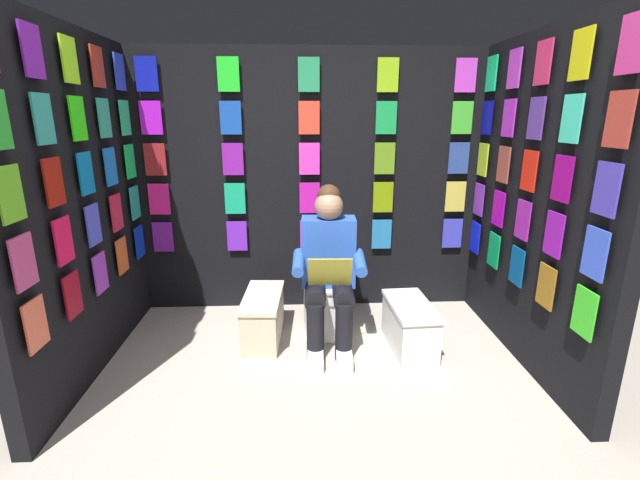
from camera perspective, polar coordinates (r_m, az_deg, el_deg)
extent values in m
plane|color=#B2A899|center=(2.51, -0.06, -25.85)|extent=(30.00, 30.00, 0.00)
cube|color=black|center=(3.81, -1.40, 7.29)|extent=(2.99, 0.10, 2.21)
cube|color=#711990|center=(3.99, -19.73, 0.37)|extent=(0.17, 0.01, 0.26)
cube|color=#6D22C9|center=(3.85, -10.74, 0.51)|extent=(0.17, 0.01, 0.26)
cube|color=purple|center=(3.81, -1.33, 0.64)|extent=(0.17, 0.01, 0.26)
cube|color=#2374B4|center=(3.88, 8.01, 0.75)|extent=(0.17, 0.01, 0.26)
cube|color=#3C3EBF|center=(4.04, 16.82, 0.84)|extent=(0.17, 0.01, 0.26)
cube|color=#ED1A84|center=(3.92, -20.18, 5.01)|extent=(0.17, 0.01, 0.26)
cube|color=#15AB73|center=(3.78, -11.00, 5.32)|extent=(0.17, 0.01, 0.26)
cube|color=#C919A0|center=(3.74, -1.36, 5.50)|extent=(0.17, 0.01, 0.26)
cube|color=#71900A|center=(3.81, 8.20, 5.53)|extent=(0.17, 0.01, 0.26)
cube|color=gold|center=(3.97, 17.20, 5.41)|extent=(0.17, 0.01, 0.26)
cube|color=maroon|center=(3.87, -20.64, 9.77)|extent=(0.17, 0.01, 0.26)
cube|color=purple|center=(3.73, -11.26, 10.27)|extent=(0.17, 0.01, 0.26)
cube|color=#F137C1|center=(3.69, -1.40, 10.51)|extent=(0.17, 0.01, 0.26)
cube|color=#5D8D1B|center=(3.76, 8.40, 10.45)|extent=(0.17, 0.01, 0.26)
cube|color=#2A428D|center=(3.93, 17.59, 10.12)|extent=(0.17, 0.01, 0.26)
cube|color=#B216D2|center=(3.86, -21.13, 14.61)|extent=(0.17, 0.01, 0.26)
cube|color=#1747AD|center=(3.72, -11.54, 15.31)|extent=(0.17, 0.01, 0.26)
cube|color=red|center=(3.68, -1.43, 15.61)|extent=(0.17, 0.01, 0.26)
cube|color=#189846|center=(3.75, 8.61, 15.45)|extent=(0.17, 0.01, 0.26)
cube|color=green|center=(3.92, 18.00, 14.89)|extent=(0.17, 0.01, 0.26)
cube|color=#0F18A7|center=(3.87, -21.64, 19.45)|extent=(0.17, 0.01, 0.26)
cube|color=#1FD825|center=(3.73, -11.84, 20.35)|extent=(0.17, 0.01, 0.26)
cube|color=#238C57|center=(3.69, -1.47, 20.71)|extent=(0.17, 0.01, 0.26)
cube|color=#86BF17|center=(3.76, 8.83, 20.46)|extent=(0.17, 0.01, 0.26)
cube|color=#D03BCF|center=(3.93, 18.43, 19.67)|extent=(0.17, 0.01, 0.26)
cube|color=black|center=(3.26, 26.41, 4.17)|extent=(0.10, 1.84, 2.21)
cube|color=#0D1AE2|center=(3.97, 19.52, 0.32)|extent=(0.01, 0.17, 0.26)
cube|color=#0B984C|center=(3.64, 21.66, -1.25)|extent=(0.01, 0.17, 0.26)
cube|color=#0A4B8E|center=(3.32, 24.22, -3.13)|extent=(0.01, 0.17, 0.26)
cube|color=#9D6A1A|center=(3.02, 27.32, -5.38)|extent=(0.01, 0.17, 0.26)
cube|color=#37DE24|center=(2.73, 31.13, -8.10)|extent=(0.01, 0.17, 0.26)
cube|color=purple|center=(3.90, 19.96, 4.97)|extent=(0.01, 0.17, 0.26)
cube|color=#B309B6|center=(3.56, 22.19, 3.80)|extent=(0.01, 0.17, 0.26)
cube|color=purple|center=(3.24, 24.87, 2.38)|extent=(0.01, 0.17, 0.26)
cube|color=purple|center=(2.92, 28.13, 0.65)|extent=(0.01, 0.17, 0.26)
cube|color=#3B5BEE|center=(2.62, 32.15, -1.50)|extent=(0.01, 0.17, 0.26)
cube|color=#B4D322|center=(3.85, 20.42, 9.76)|extent=(0.01, 0.17, 0.26)
cube|color=#A24538|center=(3.52, 22.75, 9.03)|extent=(0.01, 0.17, 0.26)
cube|color=red|center=(3.19, 25.56, 8.12)|extent=(0.01, 0.17, 0.26)
cube|color=#970B7F|center=(2.87, 28.98, 6.99)|extent=(0.01, 0.17, 0.26)
cube|color=#493ABE|center=(2.56, 33.22, 5.54)|extent=(0.01, 0.17, 0.26)
cube|color=#0C09A0|center=(3.84, 20.91, 14.63)|extent=(0.01, 0.17, 0.26)
cube|color=#B726D3|center=(3.50, 23.34, 14.36)|extent=(0.01, 0.17, 0.26)
cube|color=#5A3499|center=(3.17, 26.28, 14.00)|extent=(0.01, 0.17, 0.26)
cube|color=#3EDEB9|center=(2.85, 29.88, 13.50)|extent=(0.01, 0.17, 0.26)
cube|color=#B0372D|center=(2.54, 34.36, 12.82)|extent=(0.01, 0.17, 0.26)
cube|color=#0EDE71|center=(3.85, 21.41, 19.49)|extent=(0.01, 0.17, 0.26)
cube|color=#BF39CE|center=(3.51, 23.96, 19.69)|extent=(0.01, 0.17, 0.26)
cube|color=#D1295E|center=(3.18, 27.04, 19.87)|extent=(0.01, 0.17, 0.26)
cube|color=#D0C813|center=(2.86, 30.84, 20.03)|extent=(0.01, 0.17, 0.26)
cube|color=#CF3184|center=(2.56, 35.57, 20.10)|extent=(0.01, 0.17, 0.26)
cube|color=black|center=(3.18, -29.01, 3.57)|extent=(0.10, 1.84, 2.21)
cube|color=#E25E43|center=(2.64, -33.01, -9.19)|extent=(0.01, 0.17, 0.26)
cube|color=maroon|center=(2.93, -29.48, -6.25)|extent=(0.01, 0.17, 0.26)
cube|color=purple|center=(3.25, -26.65, -3.85)|extent=(0.01, 0.17, 0.26)
cube|color=#E55C2A|center=(3.57, -24.33, -1.87)|extent=(0.01, 0.17, 0.26)
cube|color=#0C31CD|center=(3.90, -22.41, -0.22)|extent=(0.01, 0.17, 0.26)
cube|color=#B73D72|center=(2.53, -34.12, -2.39)|extent=(0.01, 0.17, 0.26)
cube|color=#E81347|center=(2.84, -30.37, -0.08)|extent=(0.01, 0.17, 0.26)
cube|color=#474DDE|center=(3.16, -27.38, 1.77)|extent=(0.01, 0.17, 0.26)
cube|color=red|center=(3.49, -24.94, 3.27)|extent=(0.01, 0.17, 0.26)
cube|color=teal|center=(3.83, -22.93, 4.50)|extent=(0.01, 0.17, 0.26)
cube|color=#5DB11F|center=(2.46, -35.30, 4.90)|extent=(0.01, 0.17, 0.26)
cube|color=maroon|center=(2.78, -31.32, 6.44)|extent=(0.01, 0.17, 0.26)
cube|color=#0C74BA|center=(3.11, -28.15, 7.64)|extent=(0.01, 0.17, 0.26)
cube|color=blue|center=(3.45, -25.58, 8.60)|extent=(0.01, 0.17, 0.26)
cube|color=#18DD64|center=(3.79, -23.46, 9.37)|extent=(0.01, 0.17, 0.26)
cube|color=teal|center=(2.76, -32.32, 13.15)|extent=(0.01, 0.17, 0.26)
cube|color=#2CF010|center=(3.09, -28.96, 13.65)|extent=(0.01, 0.17, 0.26)
cube|color=#2AB287|center=(3.43, -26.25, 14.02)|extent=(0.01, 0.17, 0.26)
cube|color=#26E475|center=(3.77, -24.02, 14.30)|extent=(0.01, 0.17, 0.26)
cube|color=#701C9C|center=(2.78, -33.37, 19.87)|extent=(0.01, 0.17, 0.26)
cube|color=#9CEF1F|center=(3.10, -29.81, 19.67)|extent=(0.01, 0.17, 0.26)
cube|color=#AE321F|center=(3.44, -26.95, 19.45)|extent=(0.01, 0.17, 0.26)
cube|color=blue|center=(3.79, -24.61, 19.25)|extent=(0.01, 0.17, 0.26)
cylinder|color=white|center=(3.51, 1.03, -8.92)|extent=(0.38, 0.38, 0.40)
cylinder|color=white|center=(3.42, 1.04, -5.70)|extent=(0.41, 0.41, 0.02)
cube|color=white|center=(3.61, 0.94, -1.70)|extent=(0.39, 0.19, 0.36)
cylinder|color=white|center=(3.53, 0.98, -2.14)|extent=(0.39, 0.08, 0.39)
cube|color=blue|center=(3.31, 1.10, -1.50)|extent=(0.41, 0.23, 0.52)
sphere|color=tan|center=(3.19, 1.15, 4.43)|extent=(0.21, 0.21, 0.21)
sphere|color=#472D19|center=(3.20, 1.14, 5.73)|extent=(0.17, 0.17, 0.17)
cylinder|color=black|center=(3.21, 2.98, -6.75)|extent=(0.16, 0.41, 0.15)
cylinder|color=black|center=(3.20, -0.62, -6.77)|extent=(0.16, 0.41, 0.15)
cylinder|color=black|center=(3.14, 3.13, -11.84)|extent=(0.12, 0.12, 0.42)
cylinder|color=black|center=(3.13, -0.61, -11.88)|extent=(0.12, 0.12, 0.42)
cube|color=white|center=(3.17, 3.15, -15.02)|extent=(0.12, 0.26, 0.09)
cube|color=white|center=(3.16, -0.60, -15.06)|extent=(0.12, 0.26, 0.09)
cylinder|color=blue|center=(3.16, 5.19, -2.91)|extent=(0.10, 0.31, 0.13)
cylinder|color=blue|center=(3.14, -2.82, -2.95)|extent=(0.10, 0.31, 0.13)
cube|color=gold|center=(3.00, 1.29, -4.21)|extent=(0.30, 0.14, 0.23)
cube|color=beige|center=(3.46, -7.40, -10.12)|extent=(0.29, 0.63, 0.33)
cube|color=beige|center=(3.38, -7.51, -7.39)|extent=(0.31, 0.65, 0.03)
cube|color=white|center=(3.36, 11.57, -11.12)|extent=(0.31, 0.58, 0.33)
cube|color=white|center=(3.29, 11.74, -8.36)|extent=(0.32, 0.61, 0.03)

